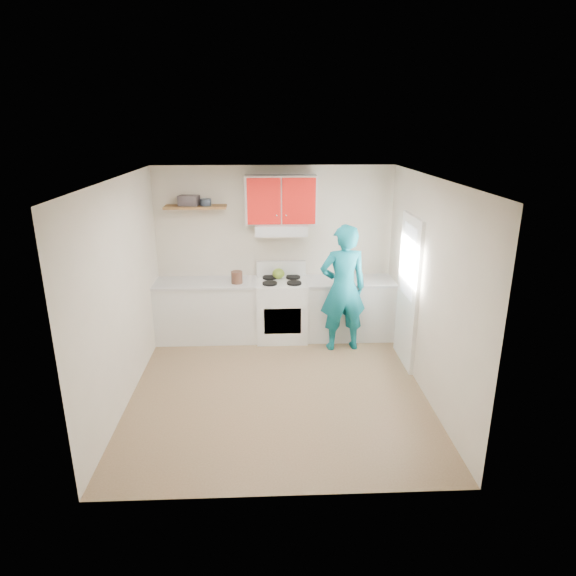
{
  "coord_description": "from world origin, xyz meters",
  "views": [
    {
      "loc": [
        -0.12,
        -5.51,
        3.16
      ],
      "look_at": [
        0.15,
        0.55,
        1.15
      ],
      "focal_mm": 30.8,
      "sensor_mm": 36.0,
      "label": 1
    }
  ],
  "objects_px": {
    "tin": "(206,202)",
    "kettle": "(278,274)",
    "stove": "(282,310)",
    "crock": "(237,278)",
    "person": "(343,288)"
  },
  "relations": [
    {
      "from": "crock",
      "to": "stove",
      "type": "bearing_deg",
      "value": 6.15
    },
    {
      "from": "kettle",
      "to": "crock",
      "type": "bearing_deg",
      "value": -141.34
    },
    {
      "from": "stove",
      "to": "person",
      "type": "relative_size",
      "value": 0.49
    },
    {
      "from": "tin",
      "to": "person",
      "type": "bearing_deg",
      "value": -16.64
    },
    {
      "from": "stove",
      "to": "tin",
      "type": "xyz_separation_m",
      "value": [
        -1.1,
        0.17,
        1.63
      ]
    },
    {
      "from": "tin",
      "to": "kettle",
      "type": "xyz_separation_m",
      "value": [
        1.05,
        -0.03,
        -1.09
      ]
    },
    {
      "from": "tin",
      "to": "kettle",
      "type": "relative_size",
      "value": 0.87
    },
    {
      "from": "crock",
      "to": "kettle",
      "type": "bearing_deg",
      "value": 18.5
    },
    {
      "from": "crock",
      "to": "person",
      "type": "relative_size",
      "value": 0.11
    },
    {
      "from": "stove",
      "to": "kettle",
      "type": "xyz_separation_m",
      "value": [
        -0.04,
        0.14,
        0.54
      ]
    },
    {
      "from": "crock",
      "to": "person",
      "type": "xyz_separation_m",
      "value": [
        1.53,
        -0.35,
        -0.07
      ]
    },
    {
      "from": "tin",
      "to": "crock",
      "type": "height_order",
      "value": "tin"
    },
    {
      "from": "tin",
      "to": "kettle",
      "type": "distance_m",
      "value": 1.51
    },
    {
      "from": "tin",
      "to": "crock",
      "type": "distance_m",
      "value": 1.19
    },
    {
      "from": "stove",
      "to": "crock",
      "type": "distance_m",
      "value": 0.86
    }
  ]
}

